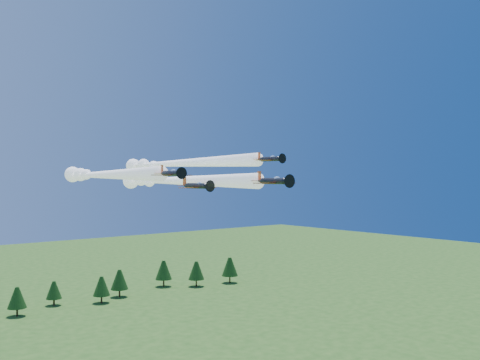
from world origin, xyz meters
TOP-DOWN VIEW (x-y plane):
  - plane_lead at (3.25, 21.90)m, footprint 9.91×59.87m
  - plane_left at (-7.11, 33.07)m, footprint 9.76×56.83m
  - plane_right at (11.48, 34.07)m, footprint 6.90×60.85m
  - plane_slot at (-1.23, 6.94)m, footprint 7.38×8.04m
  - treeline at (5.22, 109.49)m, footprint 168.26×20.65m

SIDE VIEW (x-z plane):
  - treeline at x=5.22m, z-range 0.83..11.58m
  - plane_slot at x=-1.23m, z-range 40.83..43.43m
  - plane_lead at x=3.25m, z-range 41.18..44.88m
  - plane_left at x=-7.11m, z-range 42.39..46.09m
  - plane_right at x=11.48m, z-range 45.13..48.83m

